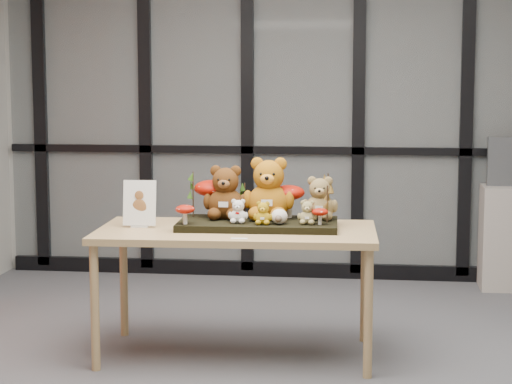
# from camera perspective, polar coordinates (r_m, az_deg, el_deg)

# --- Properties ---
(floor) EXTENTS (5.00, 5.00, 0.00)m
(floor) POSITION_cam_1_polar(r_m,az_deg,el_deg) (5.32, 0.84, -10.96)
(floor) COLOR #59595E
(floor) RESTS_ON ground
(room_shell) EXTENTS (5.00, 5.00, 5.00)m
(room_shell) POSITION_cam_1_polar(r_m,az_deg,el_deg) (5.05, 0.88, 7.47)
(room_shell) COLOR #ABA9A1
(room_shell) RESTS_ON floor
(glass_partition) EXTENTS (4.90, 0.06, 2.78)m
(glass_partition) POSITION_cam_1_polar(r_m,az_deg,el_deg) (7.51, 2.89, 5.37)
(glass_partition) COLOR #2D383F
(glass_partition) RESTS_ON floor
(display_table) EXTENTS (1.65, 0.87, 0.76)m
(display_table) POSITION_cam_1_polar(r_m,az_deg,el_deg) (5.44, -1.20, -2.97)
(display_table) COLOR #A18057
(display_table) RESTS_ON floor
(diorama_tray) EXTENTS (0.95, 0.50, 0.04)m
(diorama_tray) POSITION_cam_1_polar(r_m,az_deg,el_deg) (5.47, 0.13, -1.99)
(diorama_tray) COLOR black
(diorama_tray) RESTS_ON display_table
(bear_pooh_yellow) EXTENTS (0.32, 0.29, 0.41)m
(bear_pooh_yellow) POSITION_cam_1_polar(r_m,az_deg,el_deg) (5.51, 0.79, 0.42)
(bear_pooh_yellow) COLOR #A2600F
(bear_pooh_yellow) RESTS_ON diorama_tray
(bear_brown_medium) EXTENTS (0.28, 0.25, 0.35)m
(bear_brown_medium) POSITION_cam_1_polar(r_m,az_deg,el_deg) (5.54, -1.88, 0.17)
(bear_brown_medium) COLOR #4D290D
(bear_brown_medium) RESTS_ON diorama_tray
(bear_tan_back) EXTENTS (0.22, 0.20, 0.28)m
(bear_tan_back) POSITION_cam_1_polar(r_m,az_deg,el_deg) (5.52, 3.96, -0.23)
(bear_tan_back) COLOR olive
(bear_tan_back) RESTS_ON diorama_tray
(bear_small_yellow) EXTENTS (0.12, 0.11, 0.15)m
(bear_small_yellow) POSITION_cam_1_polar(r_m,az_deg,el_deg) (5.33, 0.44, -1.22)
(bear_small_yellow) COLOR #B18710
(bear_small_yellow) RESTS_ON diorama_tray
(bear_white_bow) EXTENTS (0.12, 0.11, 0.15)m
(bear_white_bow) POSITION_cam_1_polar(r_m,az_deg,el_deg) (5.38, -1.10, -1.10)
(bear_white_bow) COLOR white
(bear_white_bow) RESTS_ON diorama_tray
(bear_beige_small) EXTENTS (0.12, 0.11, 0.15)m
(bear_beige_small) POSITION_cam_1_polar(r_m,az_deg,el_deg) (5.35, 3.19, -1.18)
(bear_beige_small) COLOR #998953
(bear_beige_small) RESTS_ON diorama_tray
(plush_cream_hedgehog) EXTENTS (0.08, 0.07, 0.10)m
(plush_cream_hedgehog) POSITION_cam_1_polar(r_m,az_deg,el_deg) (5.35, 1.44, -1.47)
(plush_cream_hedgehog) COLOR white
(plush_cream_hedgehog) RESTS_ON diorama_tray
(mushroom_back_left) EXTENTS (0.22, 0.22, 0.24)m
(mushroom_back_left) POSITION_cam_1_polar(r_m,az_deg,el_deg) (5.65, -2.73, -0.26)
(mushroom_back_left) COLOR #911004
(mushroom_back_left) RESTS_ON diorama_tray
(mushroom_back_right) EXTENTS (0.20, 0.20, 0.22)m
(mushroom_back_right) POSITION_cam_1_polar(r_m,az_deg,el_deg) (5.58, 2.01, -0.48)
(mushroom_back_right) COLOR #911004
(mushroom_back_right) RESTS_ON diorama_tray
(mushroom_front_left) EXTENTS (0.11, 0.11, 0.12)m
(mushroom_front_left) POSITION_cam_1_polar(r_m,az_deg,el_deg) (5.35, -4.39, -1.33)
(mushroom_front_left) COLOR #911004
(mushroom_front_left) RESTS_ON diorama_tray
(mushroom_front_right) EXTENTS (0.10, 0.10, 0.11)m
(mushroom_front_right) POSITION_cam_1_polar(r_m,az_deg,el_deg) (5.33, 3.95, -1.46)
(mushroom_front_right) COLOR #911004
(mushroom_front_right) RESTS_ON diorama_tray
(sprig_green_far_left) EXTENTS (0.05, 0.05, 0.28)m
(sprig_green_far_left) POSITION_cam_1_polar(r_m,az_deg,el_deg) (5.62, -3.89, -0.14)
(sprig_green_far_left) COLOR #173D0E
(sprig_green_far_left) RESTS_ON diorama_tray
(sprig_green_mid_left) EXTENTS (0.05, 0.05, 0.27)m
(sprig_green_mid_left) POSITION_cam_1_polar(r_m,az_deg,el_deg) (5.65, -2.16, -0.12)
(sprig_green_mid_left) COLOR #173D0E
(sprig_green_mid_left) RESTS_ON diorama_tray
(sprig_dry_far_right) EXTENTS (0.05, 0.05, 0.28)m
(sprig_dry_far_right) POSITION_cam_1_polar(r_m,az_deg,el_deg) (5.53, 4.45, -0.26)
(sprig_dry_far_right) COLOR brown
(sprig_dry_far_right) RESTS_ON diorama_tray
(sprig_dry_mid_right) EXTENTS (0.05, 0.05, 0.22)m
(sprig_dry_mid_right) POSITION_cam_1_polar(r_m,az_deg,el_deg) (5.42, 4.41, -0.73)
(sprig_dry_mid_right) COLOR brown
(sprig_dry_mid_right) RESTS_ON diorama_tray
(sprig_green_centre) EXTENTS (0.05, 0.05, 0.20)m
(sprig_green_centre) POSITION_cam_1_polar(r_m,az_deg,el_deg) (5.65, -0.70, -0.46)
(sprig_green_centre) COLOR #173D0E
(sprig_green_centre) RESTS_ON diorama_tray
(sign_holder) EXTENTS (0.20, 0.07, 0.28)m
(sign_holder) POSITION_cam_1_polar(r_m,az_deg,el_deg) (5.52, -7.18, -0.84)
(sign_holder) COLOR silver
(sign_holder) RESTS_ON display_table
(label_card) EXTENTS (0.09, 0.03, 0.00)m
(label_card) POSITION_cam_1_polar(r_m,az_deg,el_deg) (5.11, -1.03, -2.88)
(label_card) COLOR white
(label_card) RESTS_ON display_table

